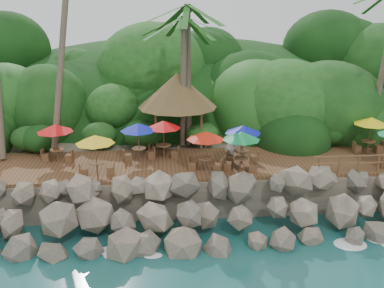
{
  "coord_description": "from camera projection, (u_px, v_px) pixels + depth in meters",
  "views": [
    {
      "loc": [
        -1.91,
        -17.09,
        10.87
      ],
      "look_at": [
        0.0,
        6.0,
        3.4
      ],
      "focal_mm": 40.08,
      "sensor_mm": 36.0,
      "label": 1
    }
  ],
  "objects": [
    {
      "name": "ground",
      "position": [
        203.0,
        254.0,
        19.69
      ],
      "size": [
        140.0,
        140.0,
        0.0
      ],
      "primitive_type": "plane",
      "color": "#19514F",
      "rests_on": "ground"
    },
    {
      "name": "land_base",
      "position": [
        182.0,
        134.0,
        34.55
      ],
      "size": [
        32.0,
        25.2,
        2.1
      ],
      "primitive_type": "cube",
      "color": "gray",
      "rests_on": "ground"
    },
    {
      "name": "jungle_hill",
      "position": [
        177.0,
        122.0,
        41.98
      ],
      "size": [
        44.8,
        28.0,
        15.4
      ],
      "primitive_type": "ellipsoid",
      "color": "#143811",
      "rests_on": "ground"
    },
    {
      "name": "seawall",
      "position": [
        199.0,
        212.0,
        21.24
      ],
      "size": [
        29.0,
        4.0,
        2.3
      ],
      "primitive_type": null,
      "color": "gray",
      "rests_on": "ground"
    },
    {
      "name": "terrace",
      "position": [
        192.0,
        164.0,
        24.71
      ],
      "size": [
        26.0,
        5.0,
        0.2
      ],
      "primitive_type": "cube",
      "color": "brown",
      "rests_on": "land_base"
    },
    {
      "name": "jungle_foliage",
      "position": [
        183.0,
        150.0,
        33.92
      ],
      "size": [
        44.0,
        16.0,
        12.0
      ],
      "primitive_type": null,
      "color": "#143811",
      "rests_on": "ground"
    },
    {
      "name": "foam_line",
      "position": [
        202.0,
        250.0,
        19.97
      ],
      "size": [
        25.2,
        0.8,
        0.06
      ],
      "color": "white",
      "rests_on": "ground"
    },
    {
      "name": "palapa",
      "position": [
        177.0,
        90.0,
        27.12
      ],
      "size": [
        5.07,
        5.07,
        4.6
      ],
      "color": "brown",
      "rests_on": "ground"
    },
    {
      "name": "dining_clusters",
      "position": [
        213.0,
        133.0,
        23.85
      ],
      "size": [
        20.97,
        4.69,
        2.23
      ],
      "color": "brown",
      "rests_on": "terrace"
    },
    {
      "name": "railing",
      "position": [
        379.0,
        161.0,
        23.04
      ],
      "size": [
        7.2,
        0.1,
        1.0
      ],
      "color": "brown",
      "rests_on": "terrace"
    },
    {
      "name": "waiter",
      "position": [
        230.0,
        146.0,
        24.57
      ],
      "size": [
        0.81,
        0.68,
        1.87
      ],
      "primitive_type": "imported",
      "rotation": [
        0.0,
        0.0,
        2.73
      ],
      "color": "white",
      "rests_on": "terrace"
    }
  ]
}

